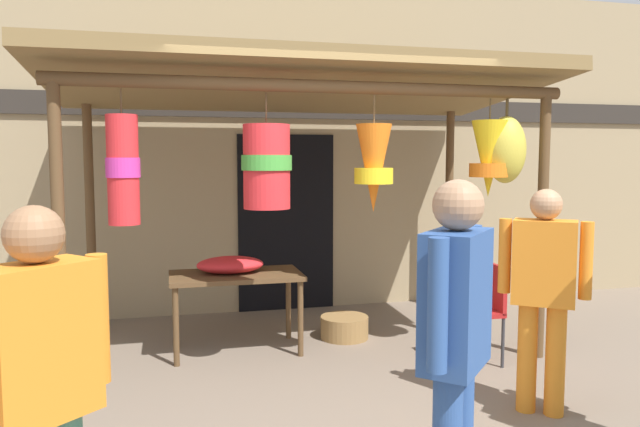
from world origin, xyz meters
name	(u,v)px	position (x,y,z in m)	size (l,w,h in m)	color
ground_plane	(346,393)	(0.00, 0.00, 0.00)	(30.00, 30.00, 0.00)	#756656
shop_facade	(279,148)	(0.00, 2.71, 1.85)	(12.57, 0.29, 3.71)	#9E8966
market_stall_canopy	(311,105)	(-0.01, 1.10, 2.20)	(4.36, 2.28, 2.56)	brown
display_table	(236,283)	(-0.68, 1.17, 0.62)	(1.16, 0.65, 0.71)	brown
flower_heap_on_table	(232,265)	(-0.71, 1.21, 0.78)	(0.59, 0.42, 0.15)	red
folding_chair	(482,304)	(1.32, 0.39, 0.50)	(0.42, 0.42, 0.84)	#AD1E1E
wicker_basket_by_table	(344,327)	(0.38, 1.32, 0.11)	(0.46, 0.46, 0.21)	olive
vendor_in_orange	(455,332)	(-0.04, -1.79, 0.97)	(0.43, 0.46, 1.64)	#2D5193
customer_foreground	(544,284)	(1.18, -0.66, 0.89)	(0.49, 0.42, 1.53)	orange
passerby_at_right	(40,380)	(-1.72, -1.82, 0.92)	(0.46, 0.43, 1.56)	#4C8E7A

